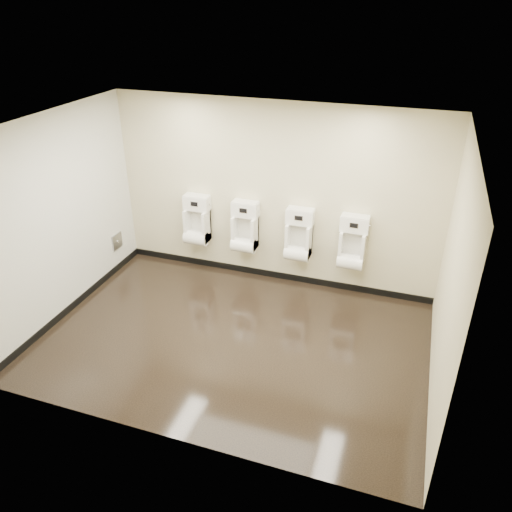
% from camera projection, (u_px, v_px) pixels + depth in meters
% --- Properties ---
extents(ground, '(5.00, 3.50, 0.00)m').
position_uv_depth(ground, '(234.00, 340.00, 6.65)').
color(ground, black).
rests_on(ground, ground).
extents(ceiling, '(5.00, 3.50, 0.00)m').
position_uv_depth(ceiling, '(228.00, 130.00, 5.32)').
color(ceiling, silver).
extents(back_wall, '(5.00, 0.02, 2.80)m').
position_uv_depth(back_wall, '(273.00, 196.00, 7.44)').
color(back_wall, beige).
rests_on(back_wall, ground).
extents(front_wall, '(5.00, 0.02, 2.80)m').
position_uv_depth(front_wall, '(161.00, 330.00, 4.52)').
color(front_wall, beige).
rests_on(front_wall, ground).
extents(left_wall, '(0.02, 3.50, 2.80)m').
position_uv_depth(left_wall, '(57.00, 219.00, 6.69)').
color(left_wall, beige).
rests_on(left_wall, ground).
extents(right_wall, '(0.02, 3.50, 2.80)m').
position_uv_depth(right_wall, '(451.00, 281.00, 5.28)').
color(right_wall, beige).
rests_on(right_wall, ground).
extents(tile_overlay_left, '(0.01, 3.50, 2.80)m').
position_uv_depth(tile_overlay_left, '(58.00, 219.00, 6.69)').
color(tile_overlay_left, silver).
rests_on(tile_overlay_left, ground).
extents(skirting_back, '(5.00, 0.02, 0.10)m').
position_uv_depth(skirting_back, '(272.00, 274.00, 8.07)').
color(skirting_back, black).
rests_on(skirting_back, ground).
extents(skirting_left, '(0.02, 3.50, 0.10)m').
position_uv_depth(skirting_left, '(76.00, 303.00, 7.33)').
color(skirting_left, black).
rests_on(skirting_left, ground).
extents(access_panel, '(0.04, 0.25, 0.25)m').
position_uv_depth(access_panel, '(117.00, 241.00, 8.11)').
color(access_panel, '#9E9EA3').
rests_on(access_panel, left_wall).
extents(urinal_0, '(0.42, 0.32, 0.79)m').
position_uv_depth(urinal_0, '(197.00, 224.00, 7.95)').
color(urinal_0, white).
rests_on(urinal_0, back_wall).
extents(urinal_1, '(0.42, 0.32, 0.79)m').
position_uv_depth(urinal_1, '(245.00, 231.00, 7.72)').
color(urinal_1, white).
rests_on(urinal_1, back_wall).
extents(urinal_2, '(0.42, 0.32, 0.79)m').
position_uv_depth(urinal_2, '(299.00, 238.00, 7.47)').
color(urinal_2, white).
rests_on(urinal_2, back_wall).
extents(urinal_3, '(0.42, 0.32, 0.79)m').
position_uv_depth(urinal_3, '(352.00, 246.00, 7.25)').
color(urinal_3, white).
rests_on(urinal_3, back_wall).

